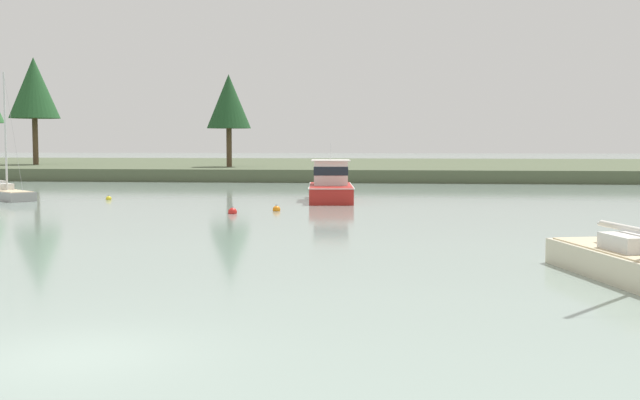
{
  "coord_description": "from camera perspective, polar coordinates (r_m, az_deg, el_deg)",
  "views": [
    {
      "loc": [
        5.79,
        -13.23,
        3.85
      ],
      "look_at": [
        1.81,
        25.84,
        0.88
      ],
      "focal_mm": 43.48,
      "sensor_mm": 36.0,
      "label": 1
    }
  ],
  "objects": [
    {
      "name": "ground_plane",
      "position": [
        14.95,
        -17.51,
        -10.81
      ],
      "size": [
        490.84,
        490.84,
        0.0
      ],
      "primitive_type": "plane",
      "color": "gray"
    },
    {
      "name": "cruiser_red",
      "position": [
        51.26,
        0.78,
        0.74
      ],
      "size": [
        3.55,
        8.69,
        4.71
      ],
      "color": "#B2231E",
      "rests_on": "ground"
    },
    {
      "name": "mooring_buoy_orange",
      "position": [
        43.05,
        -3.22,
        -0.71
      ],
      "size": [
        0.43,
        0.43,
        0.48
      ],
      "color": "orange",
      "rests_on": "ground"
    },
    {
      "name": "shore_tree_center_right",
      "position": [
        81.87,
        -6.74,
        7.19
      ],
      "size": [
        4.6,
        4.6,
        9.64
      ],
      "color": "brown",
      "rests_on": "far_shore_bank"
    },
    {
      "name": "far_shore_bank",
      "position": [
        96.9,
        2.39,
        2.4
      ],
      "size": [
        220.88,
        50.09,
        1.21
      ],
      "primitive_type": "cube",
      "color": "#4C563D",
      "rests_on": "ground"
    },
    {
      "name": "sailboat_grey",
      "position": [
        56.0,
        -22.22,
        0.26
      ],
      "size": [
        6.14,
        5.72,
        8.82
      ],
      "color": "gray",
      "rests_on": "ground"
    },
    {
      "name": "mooring_buoy_yellow",
      "position": [
        53.15,
        -15.29,
        0.09
      ],
      "size": [
        0.37,
        0.37,
        0.42
      ],
      "color": "yellow",
      "rests_on": "ground"
    },
    {
      "name": "shore_tree_right_mid",
      "position": [
        95.0,
        -20.31,
        7.72
      ],
      "size": [
        5.67,
        5.67,
        12.23
      ],
      "color": "brown",
      "rests_on": "far_shore_bank"
    },
    {
      "name": "mooring_buoy_red",
      "position": [
        41.62,
        -6.46,
        -0.89
      ],
      "size": [
        0.48,
        0.48,
        0.53
      ],
      "color": "red",
      "rests_on": "ground"
    }
  ]
}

